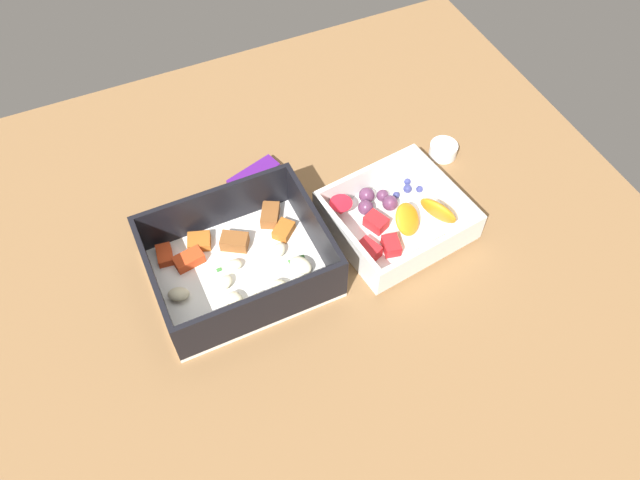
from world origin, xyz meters
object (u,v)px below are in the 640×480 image
object	(u,v)px
pasta_container	(239,262)
fruit_bowl	(395,218)
candy_bar	(254,175)
paper_cup_liner	(443,150)

from	to	relation	value
pasta_container	fruit_bowl	world-z (taller)	pasta_container
candy_bar	paper_cup_liner	distance (cm)	25.51
fruit_bowl	pasta_container	bearing A→B (deg)	175.48
fruit_bowl	candy_bar	bearing A→B (deg)	131.39
candy_bar	fruit_bowl	bearing A→B (deg)	-48.61
pasta_container	paper_cup_liner	xyz separation A→B (cm)	(31.26, 6.61, -1.18)
fruit_bowl	paper_cup_liner	xyz separation A→B (cm)	(11.81, 8.15, -0.80)
candy_bar	pasta_container	bearing A→B (deg)	-116.75
pasta_container	candy_bar	bearing A→B (deg)	62.51
pasta_container	fruit_bowl	distance (cm)	19.51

